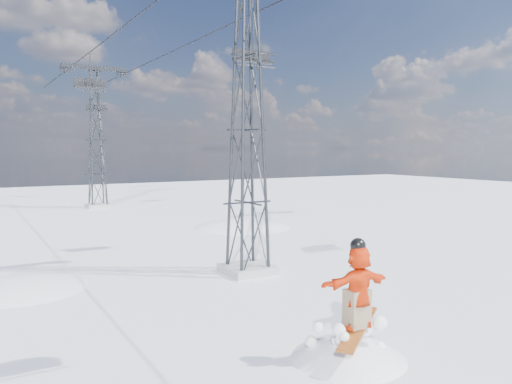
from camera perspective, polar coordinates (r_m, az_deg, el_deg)
ground at (r=12.97m, az=14.09°, el=-16.92°), size 120.00×120.00×0.00m
lift_tower_near at (r=18.99m, az=-0.99°, el=6.98°), size 5.20×1.80×11.43m
lift_tower_far at (r=42.58m, az=-17.78°, el=5.63°), size 5.20×1.80×11.43m
haul_cables at (r=30.16m, az=-12.23°, el=16.43°), size 4.46×51.00×0.06m
lift_chair_mid at (r=23.38m, az=-0.35°, el=15.15°), size 1.93×0.55×2.39m
lift_chair_far at (r=33.89m, az=-18.38°, el=11.62°), size 1.99×0.57×2.47m
lift_chair_extra at (r=52.06m, az=-17.69°, el=9.11°), size 2.10×0.60×2.60m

